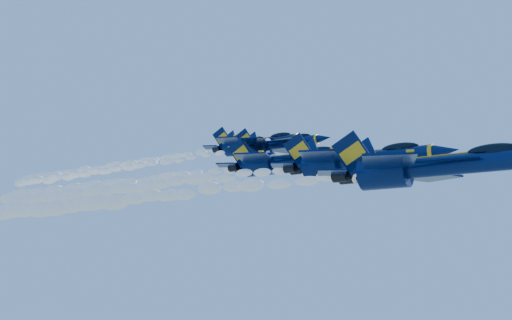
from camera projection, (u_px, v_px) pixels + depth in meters
The scene contains 10 objects.
jet_lead at pixel (430, 166), 46.38m from camera, with size 19.14×15.70×7.11m.
smoke_trail_jet_lead at pixel (120, 200), 65.82m from camera, with size 55.39×2.44×2.19m, color white.
jet_second at pixel (355, 160), 62.92m from camera, with size 19.82×16.26×7.36m.
smoke_trail_jet_second at pixel (124, 189), 82.52m from camera, with size 55.39×2.53×2.27m, color white.
jet_third at pixel (285, 161), 75.52m from camera, with size 19.65×16.12×7.30m.
smoke_trail_jet_third at pixel (99, 186), 95.08m from camera, with size 55.39×2.50×2.25m, color white.
jet_fourth at pixel (277, 144), 80.90m from camera, with size 15.00×12.30×5.57m.
smoke_trail_jet_fourth at pixel (110, 170), 99.39m from camera, with size 55.39×1.91×1.72m, color white.
jet_fifth at pixel (255, 144), 92.80m from camera, with size 18.40×15.09×6.84m.
smoke_trail_jet_fifth at pixel (105, 167), 112.07m from camera, with size 55.39×2.34×2.11m, color white.
Camera 1 is at (32.08, -58.30, 140.76)m, focal length 40.00 mm.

